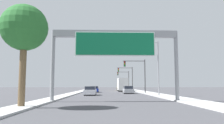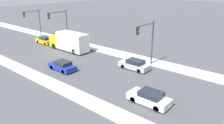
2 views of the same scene
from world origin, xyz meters
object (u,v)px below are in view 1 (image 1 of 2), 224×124
object	(u,v)px
car_near_center	(128,90)
street_lamp_right	(156,64)
traffic_light_near_intersection	(138,71)
car_mid_right	(120,88)
car_near_left	(95,89)
truck_box_primary	(122,85)
traffic_light_mid_block	(128,75)
palm_tree_foreground	(24,29)
car_far_left	(90,91)
traffic_light_far_intersection	(125,77)
sign_gantry	(115,44)

from	to	relation	value
car_near_center	street_lamp_right	distance (m)	12.46
traffic_light_near_intersection	car_near_center	bearing A→B (deg)	156.64
car_near_center	street_lamp_right	world-z (taller)	street_lamp_right
car_mid_right	traffic_light_near_intersection	xyz separation A→B (m)	(1.92, -23.37, 3.79)
car_near_left	truck_box_primary	bearing A→B (deg)	44.81
traffic_light_near_intersection	traffic_light_mid_block	world-z (taller)	traffic_light_mid_block
traffic_light_near_intersection	palm_tree_foreground	world-z (taller)	palm_tree_foreground
truck_box_primary	car_far_left	bearing A→B (deg)	-108.20
traffic_light_far_intersection	truck_box_primary	bearing A→B (deg)	-97.79
car_near_center	car_near_left	distance (m)	10.31
sign_gantry	car_far_left	bearing A→B (deg)	103.86
traffic_light_far_intersection	palm_tree_foreground	bearing A→B (deg)	-102.87
car_near_center	traffic_light_mid_block	distance (m)	19.66
car_mid_right	car_near_left	xyz separation A→B (m)	(-7.00, -14.98, -0.04)
car_near_left	palm_tree_foreground	size ratio (longest dim) A/B	0.54
car_far_left	traffic_light_mid_block	xyz separation A→B (m)	(8.92, 25.94, 3.91)
car_near_left	truck_box_primary	xyz separation A→B (m)	(7.00, 6.95, 1.08)
car_near_center	palm_tree_foreground	bearing A→B (deg)	-111.94
car_far_left	car_near_center	bearing A→B (deg)	44.03
truck_box_primary	car_near_left	bearing A→B (deg)	-135.19
car_near_center	car_mid_right	xyz separation A→B (m)	(0.00, 22.55, 0.00)
truck_box_primary	traffic_light_near_intersection	bearing A→B (deg)	-82.89
traffic_light_near_intersection	palm_tree_foreground	size ratio (longest dim) A/B	0.84
car_far_left	street_lamp_right	world-z (taller)	street_lamp_right
car_near_left	traffic_light_near_intersection	bearing A→B (deg)	-43.27
car_far_left	traffic_light_mid_block	world-z (taller)	traffic_light_mid_block
street_lamp_right	truck_box_primary	bearing A→B (deg)	96.78
car_near_left	car_far_left	bearing A→B (deg)	-90.00
car_mid_right	car_near_left	distance (m)	16.54
car_near_center	street_lamp_right	xyz separation A→B (m)	(3.08, -11.34, 4.14)
car_far_left	traffic_light_far_intersection	size ratio (longest dim) A/B	0.71
car_near_center	car_far_left	distance (m)	9.74
car_near_left	traffic_light_far_intersection	size ratio (longest dim) A/B	0.68
sign_gantry	traffic_light_far_intersection	world-z (taller)	sign_gantry
truck_box_primary	street_lamp_right	size ratio (longest dim) A/B	1.08
traffic_light_near_intersection	palm_tree_foreground	distance (m)	28.89
traffic_light_mid_block	traffic_light_far_intersection	size ratio (longest dim) A/B	1.10
car_near_center	truck_box_primary	bearing A→B (deg)	90.00
car_far_left	street_lamp_right	size ratio (longest dim) A/B	0.54
truck_box_primary	traffic_light_mid_block	xyz separation A→B (m)	(1.92, 4.65, 2.86)
traffic_light_near_intersection	street_lamp_right	size ratio (longest dim) A/B	0.81
car_near_left	traffic_light_near_intersection	size ratio (longest dim) A/B	0.64
car_near_center	truck_box_primary	size ratio (longest dim) A/B	0.51
palm_tree_foreground	car_mid_right	bearing A→B (deg)	77.67
palm_tree_foreground	street_lamp_right	xyz separation A→B (m)	(13.85, 15.40, -1.19)
car_mid_right	truck_box_primary	size ratio (longest dim) A/B	0.50
sign_gantry	car_mid_right	distance (m)	43.96
traffic_light_mid_block	traffic_light_far_intersection	bearing A→B (deg)	89.51
car_near_left	traffic_light_far_intersection	xyz separation A→B (m)	(9.00, 21.61, 3.54)
traffic_light_near_intersection	car_mid_right	bearing A→B (deg)	94.68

